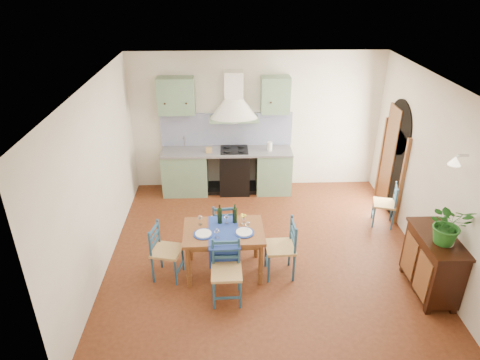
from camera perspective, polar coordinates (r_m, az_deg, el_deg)
name	(u,v)px	position (r m, az deg, el deg)	size (l,w,h in m)	color
floor	(265,253)	(7.13, 3.34, -9.71)	(5.00, 5.00, 0.00)	#401B0D
back_wall	(233,142)	(8.61, -0.92, 5.07)	(5.00, 0.96, 2.80)	beige
right_wall	(423,170)	(7.34, 23.24, 1.21)	(0.26, 5.00, 2.80)	beige
left_wall	(99,180)	(6.65, -18.32, 0.06)	(0.04, 5.00, 2.80)	beige
ceiling	(270,84)	(5.91, 4.07, 12.69)	(5.00, 5.00, 0.01)	silver
dining_table	(224,235)	(6.37, -2.15, -7.37)	(1.20, 0.91, 1.07)	brown
chair_near	(226,271)	(6.01, -1.81, -12.08)	(0.43, 0.43, 0.90)	navy
chair_far	(224,223)	(7.05, -2.17, -5.82)	(0.43, 0.43, 0.85)	navy
chair_left	(165,251)	(6.49, -9.97, -9.31)	(0.49, 0.49, 0.88)	navy
chair_right	(282,248)	(6.46, 5.66, -8.96)	(0.45, 0.45, 0.93)	navy
chair_spare	(386,204)	(8.07, 18.89, -3.06)	(0.46, 0.46, 0.81)	navy
sideboard	(432,262)	(6.67, 24.27, -9.95)	(0.50, 1.05, 0.94)	black
potted_plant	(449,224)	(6.21, 26.10, -5.30)	(0.52, 0.45, 0.58)	#1D581C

